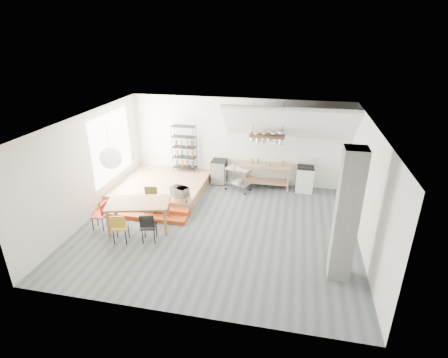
% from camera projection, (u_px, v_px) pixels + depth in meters
% --- Properties ---
extents(floor, '(8.00, 8.00, 0.00)m').
position_uv_depth(floor, '(218.00, 227.00, 10.38)').
color(floor, '#4B5557').
rests_on(floor, ground).
extents(wall_back, '(8.00, 0.04, 3.20)m').
position_uv_depth(wall_back, '(238.00, 142.00, 12.88)').
color(wall_back, silver).
rests_on(wall_back, ground).
extents(wall_left, '(0.04, 7.00, 3.20)m').
position_uv_depth(wall_left, '(88.00, 167.00, 10.50)').
color(wall_left, silver).
rests_on(wall_left, ground).
extents(wall_right, '(0.04, 7.00, 3.20)m').
position_uv_depth(wall_right, '(368.00, 191.00, 8.99)').
color(wall_right, silver).
rests_on(wall_right, ground).
extents(ceiling, '(8.00, 7.00, 0.02)m').
position_uv_depth(ceiling, '(217.00, 122.00, 9.10)').
color(ceiling, white).
rests_on(ceiling, wall_back).
extents(slope_ceiling, '(4.40, 1.44, 1.32)m').
position_uv_depth(slope_ceiling, '(289.00, 123.00, 11.63)').
color(slope_ceiling, white).
rests_on(slope_ceiling, wall_back).
extents(window_pane, '(0.02, 2.50, 2.20)m').
position_uv_depth(window_pane, '(112.00, 146.00, 11.76)').
color(window_pane, white).
rests_on(window_pane, wall_left).
extents(platform, '(3.00, 3.00, 0.40)m').
position_uv_depth(platform, '(162.00, 187.00, 12.56)').
color(platform, '#A77653').
rests_on(platform, ground).
extents(step_lower, '(3.00, 0.35, 0.13)m').
position_uv_depth(step_lower, '(140.00, 216.00, 10.87)').
color(step_lower, '#C44817').
rests_on(step_lower, ground).
extents(step_upper, '(3.00, 0.35, 0.27)m').
position_uv_depth(step_upper, '(144.00, 209.00, 11.15)').
color(step_upper, '#C44817').
rests_on(step_upper, ground).
extents(concrete_column, '(0.50, 0.50, 3.20)m').
position_uv_depth(concrete_column, '(346.00, 216.00, 7.77)').
color(concrete_column, slate).
rests_on(concrete_column, ground).
extents(kitchen_counter, '(1.80, 0.60, 0.91)m').
position_uv_depth(kitchen_counter, '(266.00, 172.00, 12.75)').
color(kitchen_counter, '#A77653').
rests_on(kitchen_counter, ground).
extents(stove, '(0.60, 0.60, 1.18)m').
position_uv_depth(stove, '(305.00, 178.00, 12.55)').
color(stove, white).
rests_on(stove, ground).
extents(pot_rack, '(1.20, 0.50, 1.43)m').
position_uv_depth(pot_rack, '(268.00, 138.00, 12.00)').
color(pot_rack, '#402919').
rests_on(pot_rack, ceiling).
extents(wire_shelving, '(0.88, 0.38, 1.80)m').
position_uv_depth(wire_shelving, '(184.00, 148.00, 13.10)').
color(wire_shelving, black).
rests_on(wire_shelving, platform).
extents(microwave_shelf, '(0.60, 0.40, 0.16)m').
position_uv_depth(microwave_shelf, '(180.00, 196.00, 11.10)').
color(microwave_shelf, '#A77653').
rests_on(microwave_shelf, platform).
extents(paper_lantern, '(0.60, 0.60, 0.60)m').
position_uv_depth(paper_lantern, '(111.00, 158.00, 9.49)').
color(paper_lantern, white).
rests_on(paper_lantern, ceiling).
extents(dining_table, '(1.96, 1.41, 0.84)m').
position_uv_depth(dining_table, '(138.00, 205.00, 10.09)').
color(dining_table, brown).
rests_on(dining_table, ground).
extents(chair_mustard, '(0.49, 0.49, 0.89)m').
position_uv_depth(chair_mustard, '(119.00, 226.00, 9.44)').
color(chair_mustard, '#B08A1E').
rests_on(chair_mustard, ground).
extents(chair_black, '(0.49, 0.49, 0.89)m').
position_uv_depth(chair_black, '(148.00, 225.00, 9.47)').
color(chair_black, black).
rests_on(chair_black, ground).
extents(chair_olive, '(0.48, 0.48, 0.91)m').
position_uv_depth(chair_olive, '(151.00, 199.00, 10.91)').
color(chair_olive, brown).
rests_on(chair_olive, ground).
extents(chair_red, '(0.42, 0.42, 0.85)m').
position_uv_depth(chair_red, '(101.00, 213.00, 10.13)').
color(chair_red, red).
rests_on(chair_red, ground).
extents(rolling_cart, '(0.97, 0.75, 0.85)m').
position_uv_depth(rolling_cart, '(238.00, 176.00, 12.55)').
color(rolling_cart, silver).
rests_on(rolling_cart, ground).
extents(mini_fridge, '(0.54, 0.54, 0.92)m').
position_uv_depth(mini_fridge, '(219.00, 172.00, 13.19)').
color(mini_fridge, black).
rests_on(mini_fridge, ground).
extents(microwave, '(0.61, 0.51, 0.29)m').
position_uv_depth(microwave, '(179.00, 191.00, 11.03)').
color(microwave, beige).
rests_on(microwave, microwave_shelf).
extents(bowl, '(0.27, 0.27, 0.05)m').
position_uv_depth(bowl, '(266.00, 164.00, 12.58)').
color(bowl, silver).
rests_on(bowl, kitchen_counter).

